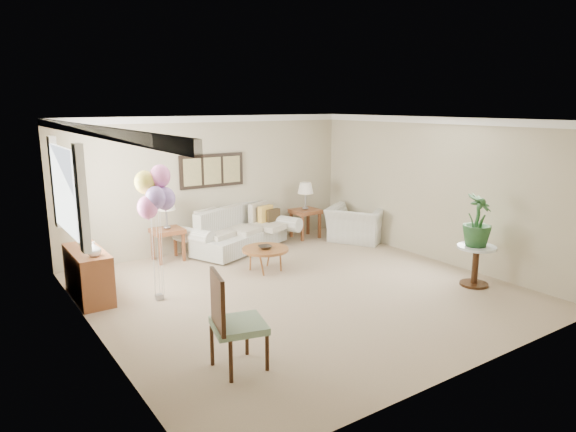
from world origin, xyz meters
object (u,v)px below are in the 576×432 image
at_px(sofa, 239,233).
at_px(accent_chair, 232,319).
at_px(balloon_cluster, 155,193).
at_px(coffee_table, 265,250).
at_px(armchair, 356,224).

height_order(sofa, accent_chair, accent_chair).
distance_m(accent_chair, balloon_cluster, 2.61).
distance_m(coffee_table, accent_chair, 3.39).
height_order(coffee_table, accent_chair, accent_chair).
relative_size(accent_chair, balloon_cluster, 0.57).
bearing_deg(sofa, armchair, -19.58).
xyz_separation_m(armchair, accent_chair, (-4.68, -3.28, 0.22)).
distance_m(sofa, coffee_table, 1.47).
bearing_deg(sofa, accent_chair, -119.79).
height_order(accent_chair, balloon_cluster, balloon_cluster).
distance_m(sofa, armchair, 2.47).
xyz_separation_m(coffee_table, balloon_cluster, (-1.99, -0.27, 1.22)).
distance_m(armchair, accent_chair, 5.72).
bearing_deg(balloon_cluster, armchair, 10.83).
height_order(armchair, accent_chair, accent_chair).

